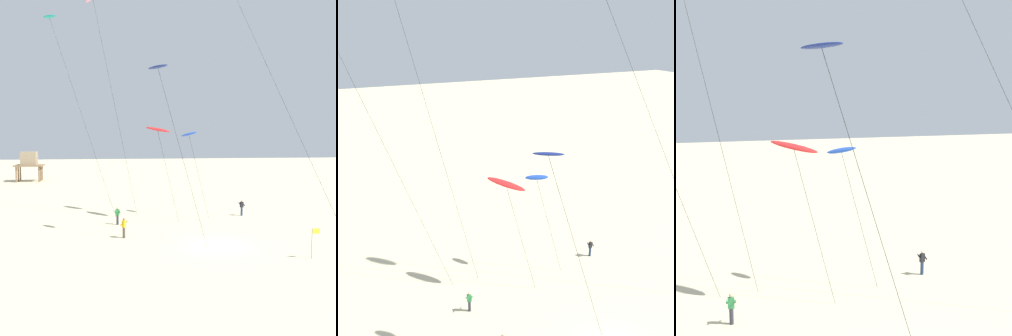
% 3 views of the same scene
% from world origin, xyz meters
% --- Properties ---
extents(ground_plane, '(260.00, 260.00, 0.00)m').
position_xyz_m(ground_plane, '(0.00, 0.00, 0.00)').
color(ground_plane, beige).
extents(kite_blue, '(2.69, 2.73, 8.96)m').
position_xyz_m(kite_blue, '(0.26, 11.64, 8.49)').
color(kite_blue, blue).
rests_on(kite_blue, ground).
extents(kite_pink, '(5.58, 5.56, 24.18)m').
position_xyz_m(kite_pink, '(-9.57, 16.22, 23.24)').
color(kite_pink, pink).
rests_on(kite_pink, ground).
extents(kite_teal, '(8.40, 8.29, 22.40)m').
position_xyz_m(kite_teal, '(-14.60, 18.95, 21.81)').
color(kite_teal, teal).
rests_on(kite_teal, ground).
extents(kite_navy, '(4.19, 4.07, 13.91)m').
position_xyz_m(kite_navy, '(-3.91, 2.84, 13.44)').
color(kite_navy, navy).
rests_on(kite_navy, ground).
extents(kite_red, '(3.21, 3.35, 9.42)m').
position_xyz_m(kite_red, '(-3.16, 10.39, 8.97)').
color(kite_red, red).
rests_on(kite_red, ground).
extents(kite_flyer_nearest, '(0.60, 0.57, 1.67)m').
position_xyz_m(kite_flyer_nearest, '(-7.22, 8.27, 0.89)').
color(kite_flyer_nearest, '#33333D').
rests_on(kite_flyer_nearest, ground).
extents(kite_flyer_middle, '(0.71, 0.72, 1.67)m').
position_xyz_m(kite_flyer_middle, '(-6.75, 3.22, 0.89)').
color(kite_flyer_middle, '#4C4738').
rests_on(kite_flyer_middle, ground).
extents(kite_flyer_furthest, '(0.63, 0.61, 1.67)m').
position_xyz_m(kite_flyer_furthest, '(5.76, 10.82, 0.89)').
color(kite_flyer_furthest, navy).
rests_on(kite_flyer_furthest, ground).
extents(stilt_house, '(5.10, 4.07, 5.65)m').
position_xyz_m(stilt_house, '(-23.50, 48.32, 3.94)').
color(stilt_house, '#846647').
rests_on(stilt_house, ground).
extents(marker_flag, '(0.57, 0.05, 2.10)m').
position_xyz_m(marker_flag, '(5.73, -4.09, 1.49)').
color(marker_flag, gray).
rests_on(marker_flag, ground).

